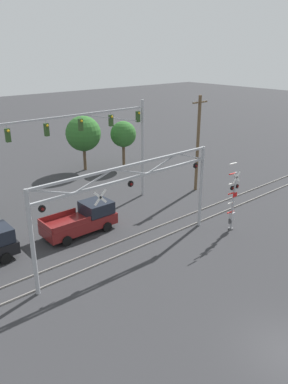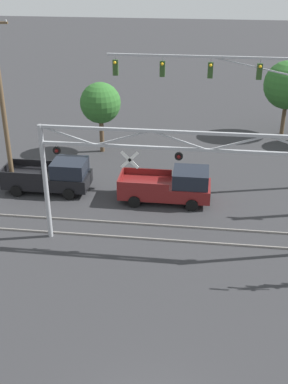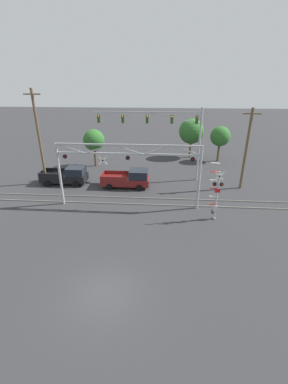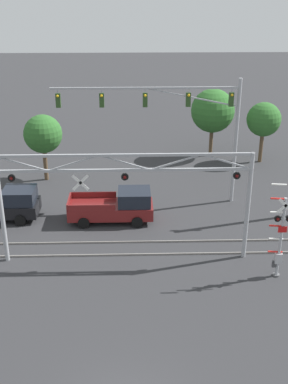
{
  "view_description": "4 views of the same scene",
  "coord_description": "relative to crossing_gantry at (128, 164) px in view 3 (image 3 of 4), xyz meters",
  "views": [
    {
      "loc": [
        -13.04,
        -5.45,
        12.37
      ],
      "look_at": [
        1.06,
        11.11,
        4.0
      ],
      "focal_mm": 35.0,
      "sensor_mm": 36.0,
      "label": 1
    },
    {
      "loc": [
        0.99,
        -9.27,
        13.21
      ],
      "look_at": [
        -1.42,
        9.64,
        3.6
      ],
      "focal_mm": 45.0,
      "sensor_mm": 36.0,
      "label": 2
    },
    {
      "loc": [
        3.05,
        -10.83,
        11.3
      ],
      "look_at": [
        1.46,
        10.99,
        1.55
      ],
      "focal_mm": 24.0,
      "sensor_mm": 36.0,
      "label": 3
    },
    {
      "loc": [
        0.32,
        -11.71,
        13.72
      ],
      "look_at": [
        1.05,
        13.77,
        2.79
      ],
      "focal_mm": 45.0,
      "sensor_mm": 36.0,
      "label": 4
    }
  ],
  "objects": [
    {
      "name": "utility_pole_left",
      "position": [
        -10.36,
        5.07,
        1.12
      ],
      "size": [
        1.8,
        0.28,
        10.39
      ],
      "color": "brown",
      "rests_on": "ground_plane"
    },
    {
      "name": "background_tree_beyond_span",
      "position": [
        -6.18,
        11.87,
        -0.62
      ],
      "size": [
        2.87,
        2.87,
        5.07
      ],
      "color": "brown",
      "rests_on": "ground_plane"
    },
    {
      "name": "traffic_signal_span",
      "position": [
        3.94,
        7.47,
        1.8
      ],
      "size": [
        12.11,
        0.39,
        8.43
      ],
      "color": "#9EA0A5",
      "rests_on": "ground_plane"
    },
    {
      "name": "utility_pole_right",
      "position": [
        11.89,
        5.28,
        0.24
      ],
      "size": [
        1.8,
        0.28,
        8.64
      ],
      "color": "brown",
      "rests_on": "ground_plane"
    },
    {
      "name": "pickup_truck_following",
      "position": [
        -7.83,
        5.17,
        -3.27
      ],
      "size": [
        5.2,
        2.35,
        2.02
      ],
      "color": "black",
      "rests_on": "ground_plane"
    },
    {
      "name": "crossing_gantry",
      "position": [
        0.0,
        0.0,
        0.0
      ],
      "size": [
        13.15,
        0.28,
        6.02
      ],
      "color": "#9EA0A5",
      "rests_on": "ground_plane"
    },
    {
      "name": "pickup_truck_lead",
      "position": [
        -0.6,
        4.7,
        -3.26
      ],
      "size": [
        5.3,
        2.35,
        2.02
      ],
      "color": "maroon",
      "rests_on": "ground_plane"
    },
    {
      "name": "rail_track_near",
      "position": [
        0.02,
        0.28,
        -4.18
      ],
      "size": [
        80.0,
        0.08,
        0.1
      ],
      "primitive_type": "cube",
      "color": "gray",
      "rests_on": "ground_plane"
    },
    {
      "name": "background_tree_far_right_verge",
      "position": [
        7.33,
        17.22,
        -0.25
      ],
      "size": [
        3.71,
        3.71,
        5.85
      ],
      "color": "brown",
      "rests_on": "ground_plane"
    },
    {
      "name": "ground_plane",
      "position": [
        0.02,
        -11.1,
        -4.23
      ],
      "size": [
        200.0,
        200.0,
        0.0
      ],
      "primitive_type": "plane",
      "color": "#303033"
    },
    {
      "name": "background_tree_far_left_verge",
      "position": [
        11.28,
        15.47,
        -0.59
      ],
      "size": [
        2.81,
        2.81,
        5.07
      ],
      "color": "brown",
      "rests_on": "ground_plane"
    },
    {
      "name": "rail_track_far",
      "position": [
        0.02,
        1.72,
        -4.18
      ],
      "size": [
        80.0,
        0.08,
        0.1
      ],
      "primitive_type": "cube",
      "color": "gray",
      "rests_on": "ground_plane"
    },
    {
      "name": "crossing_signal_mast",
      "position": [
        7.7,
        -1.96,
        -2.11
      ],
      "size": [
        1.21,
        0.35,
        5.14
      ],
      "color": "#9EA0A5",
      "rests_on": "ground_plane"
    }
  ]
}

